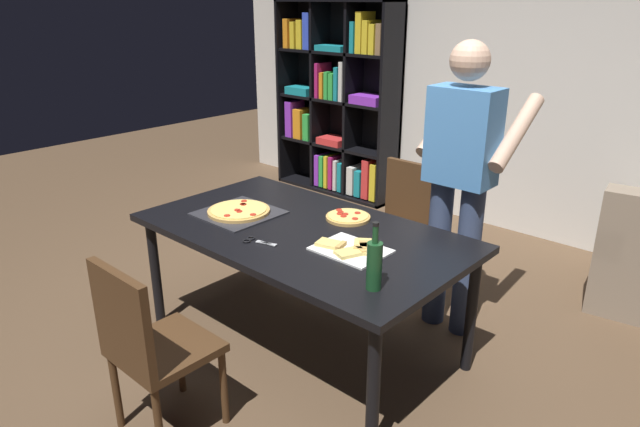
% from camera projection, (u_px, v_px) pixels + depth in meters
% --- Properties ---
extents(ground_plane, '(12.00, 12.00, 0.00)m').
position_uv_depth(ground_plane, '(303.00, 344.00, 3.42)').
color(ground_plane, brown).
extents(back_wall, '(6.40, 0.10, 2.80)m').
position_uv_depth(back_wall, '(516.00, 69.00, 4.72)').
color(back_wall, silver).
rests_on(back_wall, ground_plane).
extents(dining_table, '(1.85, 1.04, 0.75)m').
position_uv_depth(dining_table, '(302.00, 240.00, 3.17)').
color(dining_table, black).
rests_on(dining_table, ground_plane).
extents(chair_near_camera, '(0.42, 0.42, 0.90)m').
position_uv_depth(chair_near_camera, '(147.00, 342.00, 2.54)').
color(chair_near_camera, '#472D19').
rests_on(chair_near_camera, ground_plane).
extents(chair_far_side, '(0.42, 0.42, 0.90)m').
position_uv_depth(chair_far_side, '(402.00, 220.00, 3.93)').
color(chair_far_side, '#472D19').
rests_on(chair_far_side, ground_plane).
extents(bookshelf, '(1.40, 0.35, 1.95)m').
position_uv_depth(bookshelf, '(338.00, 102.00, 5.83)').
color(bookshelf, black).
rests_on(bookshelf, ground_plane).
extents(person_serving_pizza, '(0.55, 0.54, 1.75)m').
position_uv_depth(person_serving_pizza, '(461.00, 174.00, 3.28)').
color(person_serving_pizza, '#38476B').
rests_on(person_serving_pizza, ground_plane).
extents(pepperoni_pizza_on_tray, '(0.43, 0.43, 0.04)m').
position_uv_depth(pepperoni_pizza_on_tray, '(239.00, 212.00, 3.36)').
color(pepperoni_pizza_on_tray, '#2D2D33').
rests_on(pepperoni_pizza_on_tray, dining_table).
extents(pizza_slices_on_towel, '(0.37, 0.29, 0.03)m').
position_uv_depth(pizza_slices_on_towel, '(352.00, 249.00, 2.87)').
color(pizza_slices_on_towel, white).
rests_on(pizza_slices_on_towel, dining_table).
extents(wine_bottle, '(0.07, 0.07, 0.32)m').
position_uv_depth(wine_bottle, '(374.00, 264.00, 2.46)').
color(wine_bottle, '#194723').
rests_on(wine_bottle, dining_table).
extents(kitchen_scissors, '(0.20, 0.10, 0.01)m').
position_uv_depth(kitchen_scissors, '(255.00, 241.00, 2.98)').
color(kitchen_scissors, silver).
rests_on(kitchen_scissors, dining_table).
extents(second_pizza_plain, '(0.26, 0.26, 0.03)m').
position_uv_depth(second_pizza_plain, '(348.00, 217.00, 3.29)').
color(second_pizza_plain, tan).
rests_on(second_pizza_plain, dining_table).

